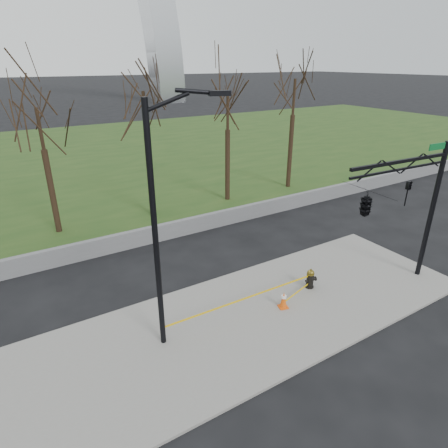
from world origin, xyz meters
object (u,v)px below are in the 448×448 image
street_light (162,215)px  traffic_cone (284,300)px  traffic_signal_mast (381,200)px  fire_hydrant (310,279)px

street_light → traffic_cone: bearing=9.3°
traffic_cone → traffic_signal_mast: bearing=-15.9°
street_light → traffic_signal_mast: street_light is taller
street_light → traffic_signal_mast: (7.99, -1.56, -0.55)m
fire_hydrant → traffic_signal_mast: traffic_signal_mast is taller
fire_hydrant → traffic_cone: bearing=-152.6°
traffic_cone → street_light: 6.21m
traffic_cone → traffic_signal_mast: 5.20m
traffic_signal_mast → fire_hydrant: bearing=140.7°
traffic_signal_mast → street_light: bearing=172.5°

